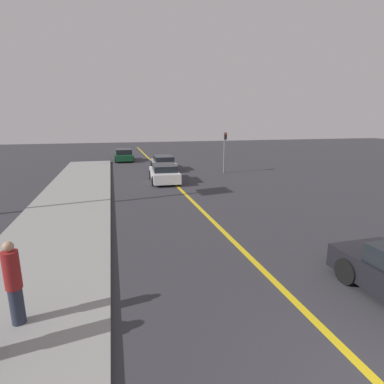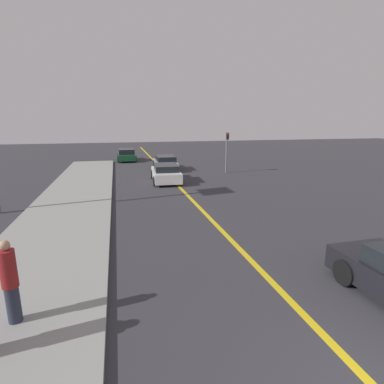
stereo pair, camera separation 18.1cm
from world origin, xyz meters
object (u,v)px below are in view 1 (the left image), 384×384
Objects in this scene: traffic_light at (225,148)px; car_parked_left_lot at (124,155)px; pedestrian_mid_group at (14,283)px; car_far_distant at (163,163)px; car_ahead_center at (164,173)px.

car_parked_left_lot is at bearing 127.56° from traffic_light.
pedestrian_mid_group is at bearing -122.94° from traffic_light.
pedestrian_mid_group is (-6.40, -19.97, 0.45)m from car_far_distant.
car_parked_left_lot is 1.27× the size of traffic_light.
car_parked_left_lot is at bearing 114.75° from car_far_distant.
car_far_distant is at bearing 84.49° from car_ahead_center.
car_far_distant is 5.69m from traffic_light.
pedestrian_mid_group is (-3.28, -27.12, 0.44)m from car_parked_left_lot.
car_parked_left_lot reaches higher than car_far_distant.
traffic_light reaches higher than car_parked_left_lot.
pedestrian_mid_group reaches higher than car_parked_left_lot.
traffic_light is (7.76, -10.09, 1.46)m from car_parked_left_lot.
car_parked_left_lot is at bearing 103.67° from car_ahead_center.
car_ahead_center is 1.02× the size of car_parked_left_lot.
pedestrian_mid_group reaches higher than car_ahead_center.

